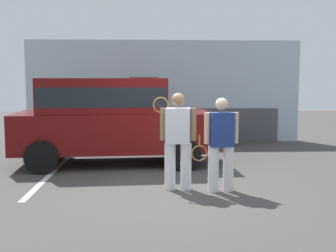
{
  "coord_description": "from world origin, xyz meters",
  "views": [
    {
      "loc": [
        -0.5,
        -7.53,
        2.0
      ],
      "look_at": [
        -0.1,
        1.2,
        1.05
      ],
      "focal_mm": 44.85,
      "sensor_mm": 36.0,
      "label": 1
    }
  ],
  "objects_px": {
    "tennis_player_man": "(178,140)",
    "tennis_player_woman": "(221,143)",
    "potted_plant_by_porch": "(229,131)",
    "parked_suv": "(110,116)"
  },
  "relations": [
    {
      "from": "parked_suv",
      "to": "potted_plant_by_porch",
      "type": "height_order",
      "value": "parked_suv"
    },
    {
      "from": "tennis_player_man",
      "to": "potted_plant_by_porch",
      "type": "bearing_deg",
      "value": -102.04
    },
    {
      "from": "tennis_player_man",
      "to": "potted_plant_by_porch",
      "type": "relative_size",
      "value": 2.24
    },
    {
      "from": "parked_suv",
      "to": "tennis_player_woman",
      "type": "bearing_deg",
      "value": -53.49
    },
    {
      "from": "tennis_player_man",
      "to": "tennis_player_woman",
      "type": "relative_size",
      "value": 1.05
    },
    {
      "from": "parked_suv",
      "to": "tennis_player_man",
      "type": "xyz_separation_m",
      "value": [
        1.45,
        -2.49,
        -0.22
      ]
    },
    {
      "from": "tennis_player_woman",
      "to": "potted_plant_by_porch",
      "type": "height_order",
      "value": "tennis_player_woman"
    },
    {
      "from": "tennis_player_woman",
      "to": "parked_suv",
      "type": "bearing_deg",
      "value": -55.91
    },
    {
      "from": "tennis_player_man",
      "to": "potted_plant_by_porch",
      "type": "height_order",
      "value": "tennis_player_man"
    },
    {
      "from": "tennis_player_man",
      "to": "tennis_player_woman",
      "type": "distance_m",
      "value": 0.78
    }
  ]
}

